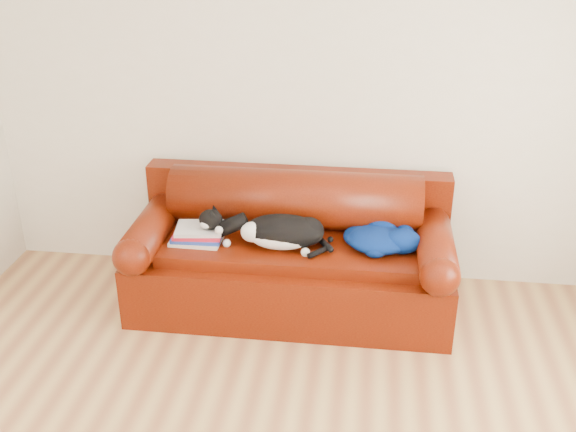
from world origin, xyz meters
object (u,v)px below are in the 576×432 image
object	(u,v)px
sofa_base	(291,274)
book_stack	(198,234)
blanket	(381,238)
cat	(282,233)

from	to	relation	value
sofa_base	book_stack	xyz separation A→B (m)	(-0.60, -0.09, 0.31)
book_stack	blanket	xyz separation A→B (m)	(1.18, 0.06, 0.02)
cat	blanket	distance (m)	0.63
book_stack	blanket	size ratio (longest dim) A/B	0.62
cat	blanket	bearing A→B (deg)	3.26
blanket	sofa_base	bearing A→B (deg)	177.03
book_stack	cat	world-z (taller)	cat
cat	sofa_base	bearing A→B (deg)	64.69
cat	blanket	size ratio (longest dim) A/B	1.38
book_stack	blanket	world-z (taller)	blanket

